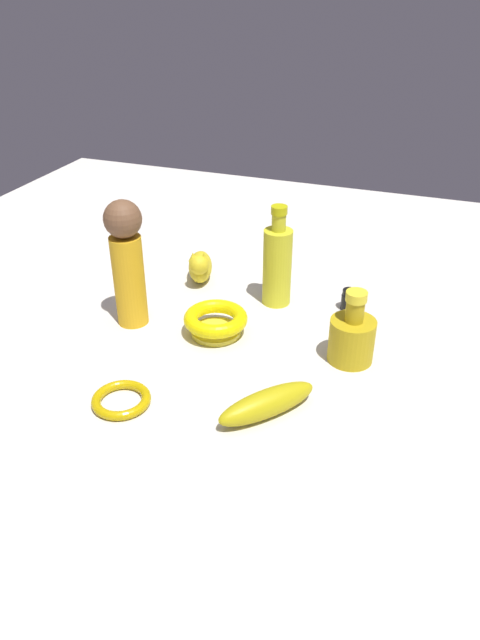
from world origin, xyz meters
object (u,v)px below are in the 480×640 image
bowl (216,321)px  bangle (121,400)px  cat_figurine (200,266)px  banana (267,403)px  nail_polish_jar (349,300)px  bottle_tall (277,264)px  person_figure_adult (127,260)px  bottle_short (352,337)px

bowl → bangle: bowl is taller
cat_figurine → banana: bearing=36.0°
nail_polish_jar → cat_figurine: 0.35m
nail_polish_jar → cat_figurine: cat_figurine is taller
bottle_tall → bowl: (0.16, -0.07, -0.06)m
banana → cat_figurine: size_ratio=1.29×
person_figure_adult → bangle: person_figure_adult is taller
banana → bowl: size_ratio=1.42×
bottle_tall → bottle_short: size_ratio=1.54×
cat_figurine → person_figure_adult: bearing=-14.7°
bottle_tall → bangle: size_ratio=2.20×
bottle_tall → bangle: 0.45m
cat_figurine → bottle_tall: bearing=79.4°
bottle_short → banana: bearing=-25.3°
cat_figurine → nail_polish_jar: bearing=87.9°
banana → bottle_short: bearing=-166.1°
bowl → bottle_short: (-0.00, 0.26, 0.02)m
person_figure_adult → bottle_tall: (-0.18, 0.25, -0.05)m
bowl → bottle_tall: bearing=155.9°
bangle → bottle_short: bearing=127.9°
bottle_tall → bangle: bearing=-18.5°
person_figure_adult → banana: size_ratio=1.45×
nail_polish_jar → bottle_short: bearing=11.9°
bottle_tall → bowl: bottle_tall is taller
bowl → nail_polish_jar: bowl is taller
bangle → banana: bearing=103.5°
bottle_tall → cat_figurine: (-0.04, -0.19, -0.05)m
person_figure_adult → bottle_tall: 0.31m
banana → bangle: bearing=-37.3°
banana → nail_polish_jar: size_ratio=3.92×
bottle_tall → person_figure_adult: bearing=-54.4°
cat_figurine → bottle_short: size_ratio=0.98×
person_figure_adult → cat_figurine: 0.24m
bowl → bangle: bearing=-14.6°
banana → nail_polish_jar: bearing=-149.1°
person_figure_adult → banana: bearing=62.0°
person_figure_adult → bottle_short: 0.45m
nail_polish_jar → person_figure_adult: bearing=-63.4°
cat_figurine → bangle: bearing=6.7°
bangle → person_figure_adult: bearing=-155.5°
bottle_short → cat_figurine: bearing=-117.0°
person_figure_adult → bottle_short: person_figure_adult is taller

